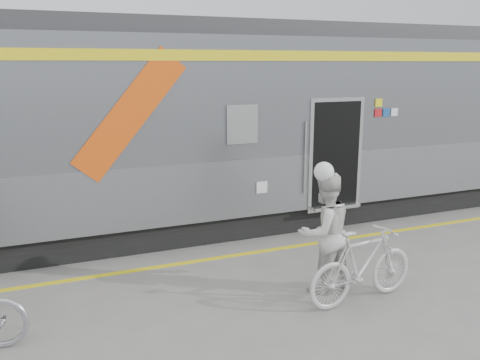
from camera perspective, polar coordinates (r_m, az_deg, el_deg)
ground at (r=6.98m, az=-0.32°, el=-15.40°), size 90.00×90.00×0.00m
train at (r=10.50m, az=-3.90°, el=6.03°), size 24.00×3.17×4.10m
safety_strip at (r=8.82m, az=-5.64°, el=-9.16°), size 24.00×0.12×0.01m
woman at (r=7.58m, az=9.44°, el=-5.84°), size 0.94×0.77×1.79m
bicycle_right at (r=7.43m, az=13.59°, el=-9.31°), size 1.85×0.70×1.09m
helmet_woman at (r=7.31m, az=9.74°, el=1.91°), size 0.29×0.29×0.29m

